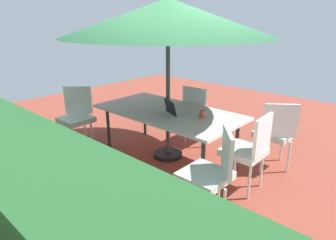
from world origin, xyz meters
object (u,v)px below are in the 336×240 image
at_px(laptop, 175,111).
at_px(patio_umbrella, 168,18).
at_px(chair_west, 249,148).
at_px(chair_northwest, 211,171).
at_px(chair_southwest, 276,131).
at_px(chair_northeast, 77,115).
at_px(dining_table, 168,113).
at_px(chair_south, 199,112).
at_px(cup, 202,114).

bearing_deg(laptop, patio_umbrella, 2.37).
height_order(chair_west, chair_northwest, same).
bearing_deg(chair_northwest, patio_umbrella, -161.87).
relative_size(chair_southwest, laptop, 2.50).
height_order(patio_umbrella, chair_southwest, patio_umbrella).
relative_size(chair_west, chair_northwest, 1.00).
xyz_separation_m(chair_northeast, laptop, (-1.53, -0.64, 0.23)).
bearing_deg(chair_southwest, laptop, -1.80).
bearing_deg(chair_southwest, dining_table, -8.37).
xyz_separation_m(chair_west, chair_northwest, (0.02, 0.75, 0.00)).
distance_m(chair_south, laptop, 0.86).
bearing_deg(chair_west, chair_south, -124.01).
xyz_separation_m(chair_southwest, chair_northeast, (2.67, 1.43, 0.00)).
distance_m(chair_west, chair_south, 1.53).
bearing_deg(laptop, cup, -135.35).
height_order(patio_umbrella, laptop, patio_umbrella).
xyz_separation_m(chair_southwest, cup, (0.77, 0.65, 0.23)).
height_order(dining_table, chair_west, chair_west).
height_order(patio_umbrella, chair_west, patio_umbrella).
relative_size(chair_south, chair_southwest, 1.00).
xyz_separation_m(chair_northwest, chair_northeast, (2.65, -0.08, 0.00)).
xyz_separation_m(chair_southwest, chair_northwest, (0.03, 1.51, 0.00)).
height_order(chair_south, chair_southwest, same).
xyz_separation_m(patio_umbrella, chair_northwest, (-1.31, 0.79, -1.46)).
relative_size(laptop, cup, 3.82).
distance_m(patio_umbrella, chair_south, 1.64).
xyz_separation_m(chair_northwest, cup, (0.74, -0.86, 0.23)).
bearing_deg(chair_northwest, chair_south, 179.36).
height_order(patio_umbrella, chair_northwest, patio_umbrella).
xyz_separation_m(patio_umbrella, chair_south, (-0.02, -0.74, -1.46)).
bearing_deg(laptop, chair_northeast, 46.15).
bearing_deg(chair_west, chair_northwest, -4.86).
distance_m(dining_table, laptop, 0.23).
xyz_separation_m(chair_west, cup, (0.77, -0.11, 0.23)).
height_order(chair_west, cup, chair_west).
distance_m(dining_table, chair_west, 1.34).
height_order(chair_northwest, cup, chair_northwest).
bearing_deg(chair_northeast, chair_west, -28.19).
relative_size(dining_table, chair_southwest, 2.22).
relative_size(chair_south, chair_northwest, 1.00).
height_order(dining_table, chair_northeast, chair_northeast).
bearing_deg(cup, chair_northwest, 130.84).
height_order(dining_table, cup, cup).
relative_size(dining_table, chair_west, 2.22).
distance_m(dining_table, chair_northeast, 1.52).
distance_m(chair_south, chair_northeast, 1.99).
xyz_separation_m(chair_southwest, laptop, (1.14, 0.80, 0.23)).
xyz_separation_m(dining_table, laptop, (-0.20, 0.08, 0.09)).
distance_m(dining_table, chair_south, 0.75).
relative_size(dining_table, laptop, 5.55).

